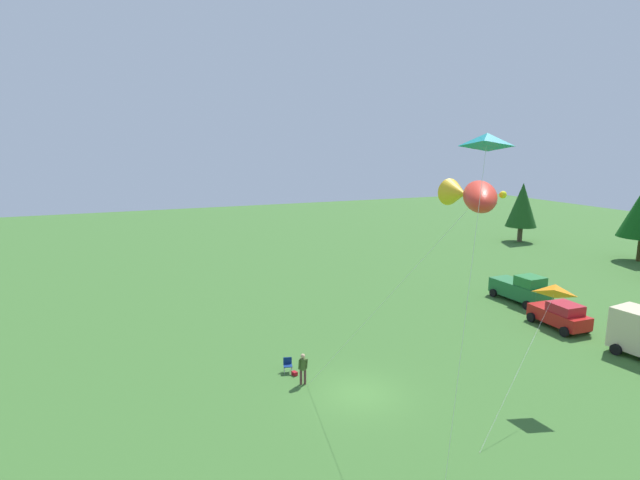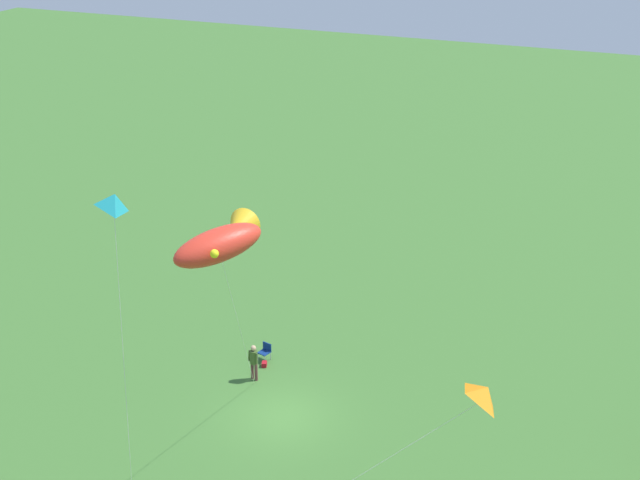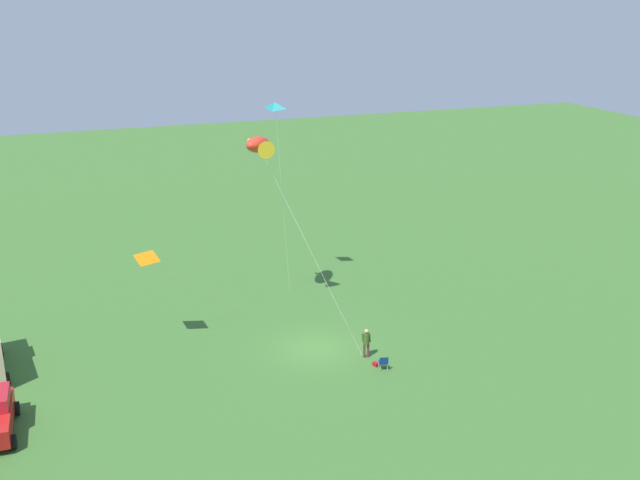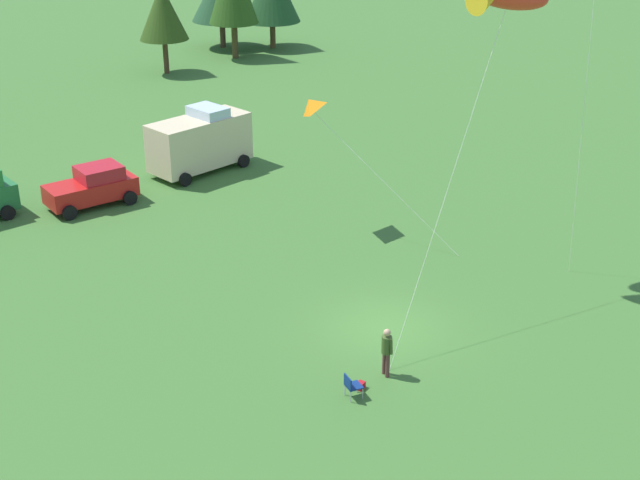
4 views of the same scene
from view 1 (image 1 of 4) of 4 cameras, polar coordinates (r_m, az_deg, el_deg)
The scene contains 9 objects.
ground_plane at distance 27.11m, azimuth 4.49°, elevation -17.10°, with size 160.00×160.00×0.00m, color #39672B.
person_kite_flyer at distance 27.51m, azimuth -1.97°, elevation -14.25°, with size 0.41×0.54×1.74m.
folding_chair at distance 29.14m, azimuth -3.71°, elevation -13.93°, with size 0.58×0.58×0.82m.
backpack_on_grass at distance 28.88m, azimuth -2.93°, elevation -14.99°, with size 0.32×0.22×0.22m, color #A3131B.
truck_green_flatbed at distance 43.99m, azimuth 22.04°, elevation -5.19°, with size 5.07×2.55×2.34m.
car_red_sedan at distance 39.08m, azimuth 25.75°, elevation -7.72°, with size 4.26×2.33×1.89m.
kite_large_fish at distance 19.21m, azimuth 17.19°, elevation 4.89°, with size 10.25×4.79×11.56m.
kite_delta_teal at distance 15.93m, azimuth 18.53°, elevation 10.67°, with size 1.41×1.47×13.16m.
kite_delta_orange at distance 27.63m, azimuth 25.26°, elevation -5.13°, with size 3.77×7.53×6.06m.
Camera 1 is at (21.25, -10.99, 12.75)m, focal length 28.00 mm.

